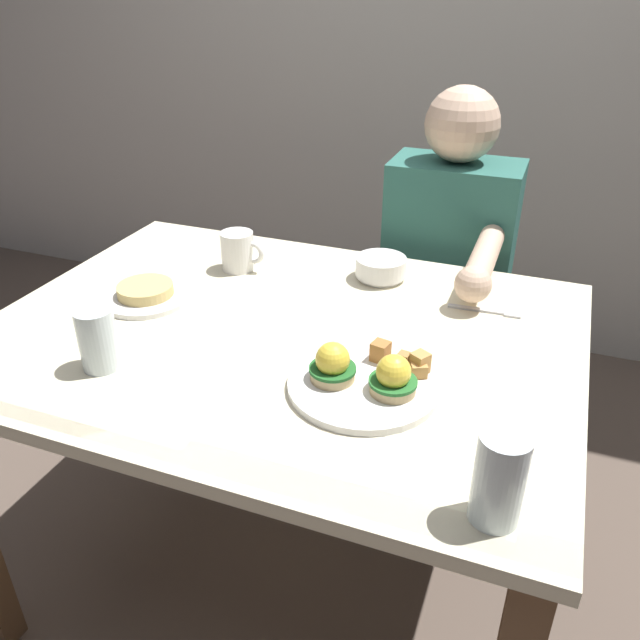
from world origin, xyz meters
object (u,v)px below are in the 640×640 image
at_px(fruit_bowl, 381,268).
at_px(diner_person, 446,272).
at_px(dining_table, 281,372).
at_px(water_glass_far, 99,343).
at_px(water_glass_near, 498,484).
at_px(eggs_benedict_plate, 365,378).
at_px(side_plate, 146,294).
at_px(fork, 489,311).
at_px(coffee_mug, 238,250).

relative_size(fruit_bowl, diner_person, 0.11).
height_order(dining_table, water_glass_far, water_glass_far).
bearing_deg(fruit_bowl, water_glass_near, -62.07).
distance_m(fruit_bowl, water_glass_far, 0.67).
height_order(dining_table, water_glass_near, water_glass_near).
bearing_deg(eggs_benedict_plate, side_plate, 164.54).
bearing_deg(fork, dining_table, -149.60).
relative_size(fruit_bowl, coffee_mug, 1.08).
distance_m(fork, side_plate, 0.76).
bearing_deg(diner_person, fruit_bowl, -110.39).
distance_m(eggs_benedict_plate, coffee_mug, 0.58).
xyz_separation_m(eggs_benedict_plate, water_glass_near, (0.25, -0.23, 0.04)).
distance_m(dining_table, water_glass_near, 0.63).
height_order(eggs_benedict_plate, coffee_mug, coffee_mug).
distance_m(fork, water_glass_far, 0.80).
relative_size(water_glass_near, water_glass_far, 1.16).
distance_m(coffee_mug, fork, 0.61).
relative_size(coffee_mug, water_glass_near, 0.81).
xyz_separation_m(eggs_benedict_plate, fork, (0.17, 0.37, -0.02)).
xyz_separation_m(eggs_benedict_plate, diner_person, (0.01, 0.74, -0.11)).
relative_size(fork, side_plate, 0.78).
bearing_deg(fork, side_plate, -163.58).
distance_m(water_glass_far, side_plate, 0.28).
bearing_deg(coffee_mug, diner_person, 38.85).
bearing_deg(water_glass_near, coffee_mug, 139.15).
xyz_separation_m(fork, side_plate, (-0.73, -0.21, 0.01)).
xyz_separation_m(fork, water_glass_near, (0.09, -0.59, 0.06)).
bearing_deg(diner_person, water_glass_near, -75.67).
distance_m(dining_table, coffee_mug, 0.36).
bearing_deg(dining_table, water_glass_near, -37.02).
bearing_deg(eggs_benedict_plate, fork, 65.88).
bearing_deg(water_glass_near, eggs_benedict_plate, 138.45).
distance_m(fork, water_glass_near, 0.60).
bearing_deg(side_plate, dining_table, -2.88).
height_order(fruit_bowl, diner_person, diner_person).
xyz_separation_m(fruit_bowl, diner_person, (0.11, 0.29, -0.12)).
xyz_separation_m(coffee_mug, side_plate, (-0.12, -0.22, -0.04)).
xyz_separation_m(eggs_benedict_plate, fruit_bowl, (-0.10, 0.45, 0.01)).
relative_size(eggs_benedict_plate, diner_person, 0.24).
bearing_deg(water_glass_far, side_plate, 107.49).
height_order(fruit_bowl, fork, fruit_bowl).
relative_size(eggs_benedict_plate, fork, 1.73).
bearing_deg(water_glass_far, fruit_bowl, 55.69).
distance_m(fruit_bowl, coffee_mug, 0.35).
xyz_separation_m(coffee_mug, water_glass_near, (0.70, -0.60, 0.01)).
distance_m(eggs_benedict_plate, fork, 0.41).
xyz_separation_m(dining_table, coffee_mug, (-0.21, 0.24, 0.16)).
distance_m(dining_table, fork, 0.47).
height_order(water_glass_near, diner_person, diner_person).
distance_m(fork, diner_person, 0.41).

